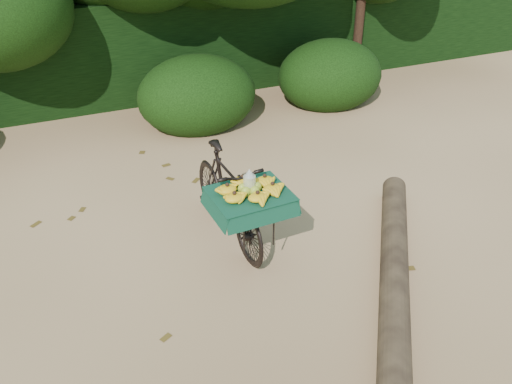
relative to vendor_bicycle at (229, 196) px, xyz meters
name	(u,v)px	position (x,y,z in m)	size (l,w,h in m)	color
ground	(188,316)	(-0.84, -1.06, -0.57)	(80.00, 80.00, 0.00)	tan
vendor_bicycle	(229,196)	(0.00, 0.00, 0.00)	(0.82, 1.87, 1.11)	black
fallen_log	(394,288)	(1.14, -1.65, -0.42)	(0.29, 0.29, 4.07)	brown
hedge_backdrop	(82,49)	(-0.84, 5.24, 0.33)	(26.00, 1.80, 1.80)	black
bush_clumps	(137,108)	(-0.34, 3.24, -0.12)	(8.80, 1.70, 0.90)	black
leaf_litter	(170,275)	(-0.84, -0.41, -0.56)	(7.00, 7.30, 0.01)	#543F16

